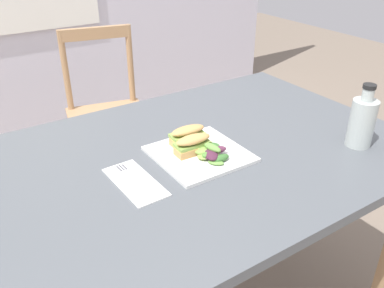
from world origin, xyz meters
TOP-DOWN VIEW (x-y plane):
  - dining_table at (0.07, -0.06)m, footprint 1.38×0.89m
  - chair_wooden_far at (0.22, 0.95)m, footprint 0.48×0.48m
  - plate_lunch at (0.10, -0.08)m, footprint 0.25×0.25m
  - sandwich_half_front at (0.08, -0.07)m, footprint 0.11×0.06m
  - sandwich_half_back at (0.10, -0.02)m, footprint 0.11×0.06m
  - salad_mixed_greens at (0.11, -0.12)m, footprint 0.10×0.13m
  - napkin_folded at (-0.12, -0.11)m, footprint 0.10×0.21m
  - fork_on_napkin at (-0.12, -0.09)m, footprint 0.03×0.19m
  - bottle_cold_brew at (0.54, -0.30)m, footprint 0.08×0.08m

SIDE VIEW (x-z plane):
  - chair_wooden_far at x=0.22m, z-range 0.01..0.88m
  - dining_table at x=0.07m, z-range 0.25..0.99m
  - napkin_folded at x=-0.12m, z-range 0.74..0.74m
  - plate_lunch at x=0.10m, z-range 0.74..0.75m
  - fork_on_napkin at x=-0.12m, z-range 0.74..0.75m
  - salad_mixed_greens at x=0.11m, z-range 0.75..0.78m
  - sandwich_half_front at x=0.08m, z-range 0.75..0.81m
  - sandwich_half_back at x=0.10m, z-range 0.75..0.81m
  - bottle_cold_brew at x=0.54m, z-range 0.71..0.91m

